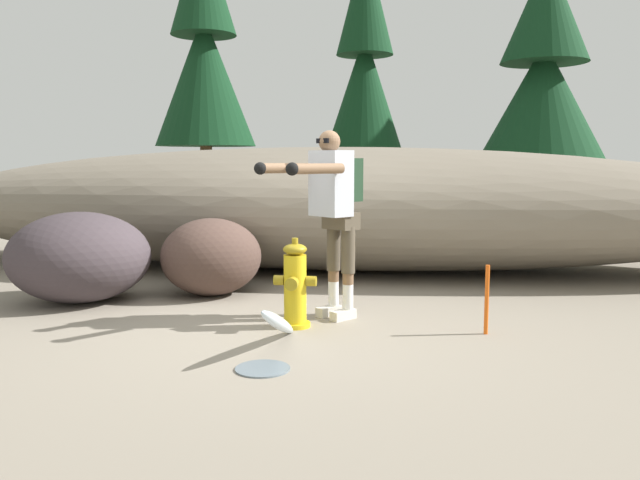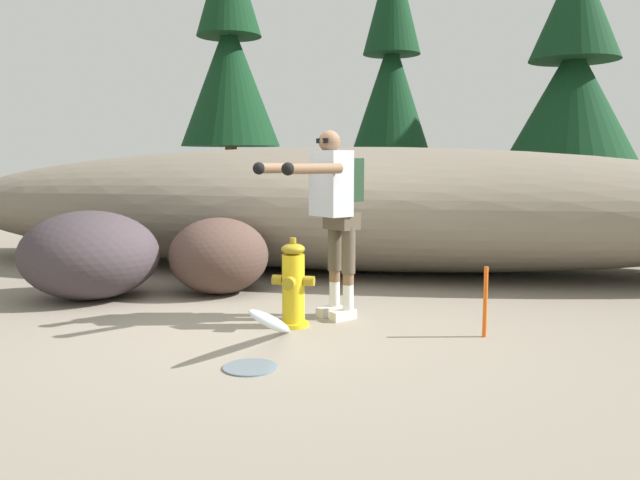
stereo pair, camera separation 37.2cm
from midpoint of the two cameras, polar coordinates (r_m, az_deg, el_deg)
ground_plane at (r=5.95m, az=-5.16°, el=-7.57°), size 56.00×56.00×0.04m
dirt_embankment at (r=8.86m, az=-0.26°, el=2.87°), size 12.10×3.20×1.66m
fire_hydrant at (r=5.74m, az=-4.09°, el=-4.10°), size 0.38×0.33×0.80m
hydrant_water_jet at (r=5.08m, az=-5.99°, el=-7.84°), size 0.39×1.27×0.52m
utility_worker at (r=5.93m, az=-0.68°, el=3.50°), size 0.92×1.00×1.75m
boulder_large at (r=7.24m, az=-21.93°, el=-1.43°), size 1.86×1.78×0.95m
boulder_mid at (r=7.20m, az=-11.07°, el=-1.48°), size 1.46×1.42×0.85m
pine_tree_far_left at (r=14.45m, az=-10.99°, el=15.81°), size 2.14×2.14×6.43m
pine_tree_left at (r=16.44m, az=3.30°, el=14.43°), size 2.17×2.17×6.78m
pine_tree_center at (r=15.17m, az=18.49°, el=13.19°), size 2.90×2.90×5.85m
survey_stake at (r=5.64m, az=12.73°, el=-5.19°), size 0.04×0.04×0.60m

